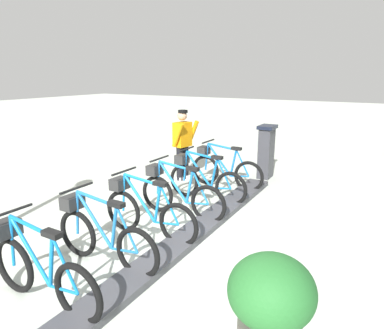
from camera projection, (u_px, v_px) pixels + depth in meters
name	position (u px, v px, depth m)	size (l,w,h in m)	color
ground_plane	(187.00, 240.00, 5.31)	(60.00, 60.00, 0.00)	beige
dock_rail_base	(187.00, 237.00, 5.29)	(0.44, 6.47, 0.10)	#47474C
payment_kiosk	(266.00, 151.00, 8.38)	(0.36, 0.52, 1.28)	#38383D
bike_docked_0	(223.00, 168.00, 7.72)	(1.72, 0.54, 1.02)	black
bike_docked_1	(203.00, 179.00, 6.92)	(1.72, 0.54, 1.02)	black
bike_docked_2	(178.00, 193.00, 6.13)	(1.72, 0.54, 1.02)	black
bike_docked_3	(145.00, 211.00, 5.33)	(1.72, 0.54, 1.02)	black
bike_docked_4	(101.00, 235.00, 4.54)	(1.72, 0.54, 1.02)	black
bike_docked_5	(38.00, 269.00, 3.74)	(1.72, 0.54, 1.02)	black
worker_near_rack	(183.00, 143.00, 8.11)	(0.54, 0.67, 1.66)	white
planter_bush	(271.00, 302.00, 3.02)	(0.76, 0.76, 0.97)	#59544C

